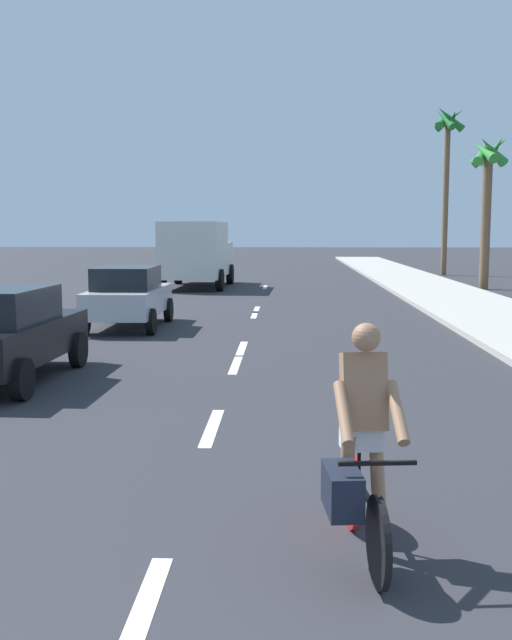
% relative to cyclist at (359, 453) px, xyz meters
% --- Properties ---
extents(ground_plane, '(160.00, 160.00, 0.00)m').
position_rel_cyclist_xyz_m(ground_plane, '(-1.50, 15.58, -0.83)').
color(ground_plane, '#2D2D33').
extents(sidewalk_strip, '(3.60, 80.00, 0.14)m').
position_rel_cyclist_xyz_m(sidewalk_strip, '(5.38, 17.58, -0.76)').
color(sidewalk_strip, '#B2ADA3').
rests_on(sidewalk_strip, ground).
extents(lane_stripe_1, '(0.16, 1.80, 0.01)m').
position_rel_cyclist_xyz_m(lane_stripe_1, '(-1.50, -1.01, -0.83)').
color(lane_stripe_1, white).
rests_on(lane_stripe_1, ground).
extents(lane_stripe_2, '(0.16, 1.80, 0.01)m').
position_rel_cyclist_xyz_m(lane_stripe_2, '(-1.50, 3.66, -0.83)').
color(lane_stripe_2, white).
rests_on(lane_stripe_2, ground).
extents(lane_stripe_3, '(0.16, 1.80, 0.01)m').
position_rel_cyclist_xyz_m(lane_stripe_3, '(-1.50, 7.99, -0.83)').
color(lane_stripe_3, white).
rests_on(lane_stripe_3, ground).
extents(lane_stripe_4, '(0.16, 1.80, 0.01)m').
position_rel_cyclist_xyz_m(lane_stripe_4, '(-1.50, 9.94, -0.83)').
color(lane_stripe_4, white).
rests_on(lane_stripe_4, ground).
extents(lane_stripe_5, '(0.16, 1.80, 0.01)m').
position_rel_cyclist_xyz_m(lane_stripe_5, '(-1.50, 16.04, -0.83)').
color(lane_stripe_5, white).
rests_on(lane_stripe_5, ground).
extents(lane_stripe_6, '(0.16, 1.80, 0.01)m').
position_rel_cyclist_xyz_m(lane_stripe_6, '(-1.50, 17.44, -0.83)').
color(lane_stripe_6, white).
rests_on(lane_stripe_6, ground).
extents(lane_stripe_7, '(0.16, 1.80, 0.01)m').
position_rel_cyclist_xyz_m(lane_stripe_7, '(-1.50, 26.43, -0.83)').
color(lane_stripe_7, white).
rests_on(lane_stripe_7, ground).
extents(cyclist, '(0.66, 1.71, 1.82)m').
position_rel_cyclist_xyz_m(cyclist, '(0.00, 0.00, 0.00)').
color(cyclist, black).
rests_on(cyclist, ground).
extents(parked_car_black, '(1.93, 3.96, 1.57)m').
position_rel_cyclist_xyz_m(parked_car_black, '(-5.23, 6.33, 0.00)').
color(parked_car_black, black).
rests_on(parked_car_black, ground).
extents(parked_car_silver, '(1.80, 3.85, 1.57)m').
position_rel_cyclist_xyz_m(parked_car_silver, '(-4.60, 13.08, 0.00)').
color(parked_car_silver, '#B7BABF').
rests_on(parked_car_silver, ground).
extents(delivery_truck, '(2.83, 6.31, 2.80)m').
position_rel_cyclist_xyz_m(delivery_truck, '(-4.42, 26.11, 0.67)').
color(delivery_truck, beige).
rests_on(delivery_truck, ground).
extents(palm_tree_far, '(1.65, 1.91, 6.39)m').
position_rel_cyclist_xyz_m(palm_tree_far, '(7.70, 25.72, 3.87)').
color(palm_tree_far, brown).
rests_on(palm_tree_far, ground).
extents(palm_tree_distant, '(1.75, 1.80, 9.07)m').
position_rel_cyclist_xyz_m(palm_tree_distant, '(7.98, 35.09, 6.13)').
color(palm_tree_distant, brown).
rests_on(palm_tree_distant, ground).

